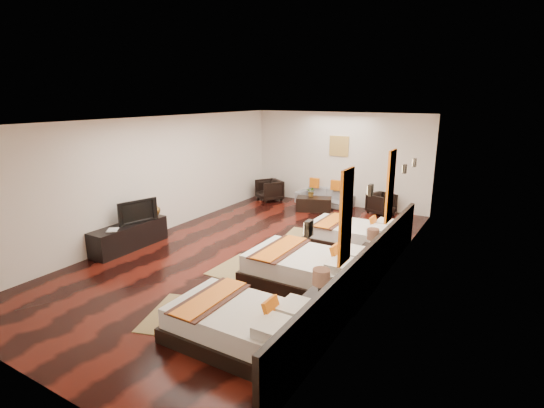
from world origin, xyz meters
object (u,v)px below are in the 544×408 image
Objects in this scene: figurine at (153,209)px; armchair_right at (381,204)px; bed_far at (354,235)px; coffee_table at (314,204)px; tv at (136,211)px; armchair_left at (269,190)px; nightstand_b at (372,256)px; tv_console at (129,236)px; table_plant at (311,192)px; nightstand_a at (320,308)px; sofa at (325,197)px; bed_near at (243,325)px; bed_mid at (310,269)px; book at (107,230)px.

figurine is 6.25m from armchair_right.
coffee_table is at bearing 132.41° from bed_far.
armchair_left is (0.39, 5.04, -0.48)m from tv.
nightstand_b is 0.46× the size of tv_console.
armchair_right is 2.01m from table_plant.
sofa is at bearing 113.04° from nightstand_a.
armchair_right is at bearing 3.12° from sofa.
nightstand_b reaches higher than bed_near.
nightstand_a reaches higher than coffee_table.
sofa is at bearing 110.90° from bed_mid.
bed_far is 6.87× the size of book.
bed_far is 4.96m from tv_console.
table_plant is at bearing 130.73° from nightstand_b.
bed_near is 2.19× the size of nightstand_a.
bed_near is 0.91× the size of bed_mid.
table_plant is (2.11, 4.13, -0.18)m from figurine.
bed_far is (-0.00, 2.27, -0.03)m from bed_mid.
book is at bearing -156.99° from nightstand_b.
figurine is 0.49× the size of armchair_left.
table_plant is at bearing -8.59° from tv.
armchair_left is (-3.75, 6.94, 0.07)m from bed_near.
bed_near is at bearing -90.07° from bed_mid.
tv is at bearing -106.29° from sofa.
tv is 0.78m from book.
sofa is 0.80m from table_plant.
sofa is at bearing 68.48° from tv_console.
coffee_table is (2.21, 4.10, -0.53)m from figurine.
tv is 6.64m from armchair_right.
coffee_table is at bearing 114.14° from bed_mid.
nightstand_b is 2.78× the size of table_plant.
armchair_left is 3.55m from armchair_right.
nightstand_b is (0.75, 3.25, 0.03)m from bed_near.
sofa is 2.67× the size of armchair_right.
armchair_left is 0.73× the size of coffee_table.
nightstand_b is at bearing -143.61° from armchair_right.
bed_mid is (0.00, 2.08, 0.03)m from bed_near.
bed_mid is 1.23× the size of tv_console.
bed_far reaches higher than tv_console.
armchair_right is at bearing 21.40° from coffee_table.
nightstand_a is at bearing -17.60° from figurine.
tv is 0.53m from figurine.
tv is 1.23× the size of armchair_left.
bed_far is 2.95m from coffee_table.
table_plant is (2.11, 5.40, -0.01)m from book.
nightstand_a reaches higher than figurine.
figurine is (-4.20, 0.34, 0.44)m from bed_mid.
nightstand_a is 3.23× the size of book.
bed_near is 3.09× the size of armchair_right.
bed_mid is 4.18m from tv.
nightstand_b is 4.26m from coffee_table.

